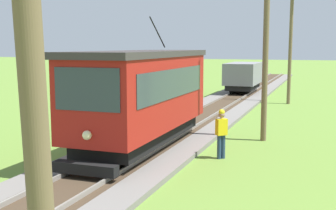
{
  "coord_description": "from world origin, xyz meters",
  "views": [
    {
      "loc": [
        6.4,
        -1.32,
        4.0
      ],
      "look_at": [
        0.15,
        16.02,
        1.52
      ],
      "focal_mm": 47.02,
      "sensor_mm": 36.0,
      "label": 1
    }
  ],
  "objects": [
    {
      "name": "red_tram",
      "position": [
        0.0,
        13.59,
        2.19
      ],
      "size": [
        2.6,
        8.54,
        4.79
      ],
      "color": "maroon",
      "rests_on": "rail_right"
    },
    {
      "name": "utility_pole_near_tram",
      "position": [
        3.99,
        17.27,
        4.14
      ],
      "size": [
        1.4,
        0.33,
        8.08
      ],
      "color": "brown",
      "rests_on": "ground"
    },
    {
      "name": "freight_car",
      "position": [
        0.0,
        34.65,
        1.56
      ],
      "size": [
        2.4,
        5.2,
        2.31
      ],
      "color": "slate",
      "rests_on": "rail_right"
    },
    {
      "name": "second_worker",
      "position": [
        2.99,
        13.74,
        0.98
      ],
      "size": [
        0.44,
        0.43,
        1.78
      ],
      "rotation": [
        0.0,
        0.0,
        -0.83
      ],
      "color": "navy",
      "rests_on": "ground"
    },
    {
      "name": "utility_pole_foreground",
      "position": [
        3.99,
        1.87,
        3.81
      ],
      "size": [
        1.4,
        0.57,
        7.43
      ],
      "color": "brown",
      "rests_on": "ground"
    },
    {
      "name": "utility_pole_mid",
      "position": [
        3.99,
        30.16,
        4.22
      ],
      "size": [
        1.4,
        0.48,
        8.24
      ],
      "color": "brown",
      "rests_on": "ground"
    }
  ]
}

